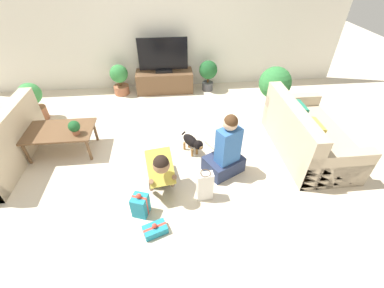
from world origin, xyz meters
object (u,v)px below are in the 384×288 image
(tv, at_px, (163,57))
(potted_plant_corner_left, at_px, (33,100))
(gift_bag_a, at_px, (205,186))
(tabletop_plant, at_px, (74,127))
(coffee_table, at_px, (59,132))
(gift_box_b, at_px, (155,229))
(potted_plant_back_right, at_px, (208,72))
(person_kneeling, at_px, (160,169))
(potted_plant_back_left, at_px, (120,78))
(gift_box_a, at_px, (140,205))
(sofa_right, at_px, (306,136))
(dog, at_px, (193,142))
(potted_plant_corner_right, at_px, (274,86))
(tv_console, at_px, (165,81))
(person_sitting, at_px, (226,152))

(tv, xyz_separation_m, potted_plant_corner_left, (-2.42, -0.97, -0.37))
(gift_bag_a, height_order, tabletop_plant, tabletop_plant)
(coffee_table, distance_m, gift_box_b, 2.23)
(potted_plant_back_right, distance_m, potted_plant_corner_left, 3.51)
(tv, height_order, person_kneeling, tv)
(coffee_table, bearing_deg, potted_plant_back_right, 36.60)
(potted_plant_back_right, xyz_separation_m, potted_plant_corner_left, (-3.38, -0.92, -0.01))
(person_kneeling, relative_size, gift_box_b, 2.55)
(potted_plant_back_left, bearing_deg, person_kneeling, -73.42)
(gift_box_a, bearing_deg, person_kneeling, 59.62)
(sofa_right, bearing_deg, potted_plant_back_left, 53.89)
(coffee_table, distance_m, gift_bag_a, 2.43)
(dog, distance_m, gift_box_a, 1.33)
(gift_box_a, bearing_deg, potted_plant_corner_right, 42.44)
(coffee_table, distance_m, potted_plant_back_left, 2.07)
(potted_plant_corner_right, distance_m, dog, 2.02)
(tv_console, bearing_deg, dog, -80.07)
(sofa_right, relative_size, gift_box_b, 5.45)
(potted_plant_back_left, height_order, dog, potted_plant_back_left)
(coffee_table, relative_size, potted_plant_back_left, 1.57)
(potted_plant_back_left, distance_m, person_sitting, 3.21)
(person_sitting, distance_m, tabletop_plant, 2.25)
(person_kneeling, distance_m, tabletop_plant, 1.49)
(person_kneeling, bearing_deg, person_sitting, 3.49)
(sofa_right, height_order, person_kneeling, sofa_right)
(coffee_table, relative_size, person_kneeling, 1.29)
(potted_plant_back_right, xyz_separation_m, gift_bag_a, (-0.50, -3.13, -0.20))
(tv_console, distance_m, tv, 0.55)
(potted_plant_back_left, bearing_deg, potted_plant_back_right, -0.00)
(tv_console, bearing_deg, potted_plant_back_right, -2.96)
(tv_console, relative_size, potted_plant_back_left, 1.87)
(potted_plant_back_right, xyz_separation_m, gift_box_b, (-1.15, -3.59, -0.37))
(potted_plant_back_left, xyz_separation_m, gift_bag_a, (1.43, -3.13, -0.15))
(tabletop_plant, bearing_deg, coffee_table, 157.25)
(potted_plant_corner_left, height_order, gift_bag_a, potted_plant_corner_left)
(person_sitting, bearing_deg, tv_console, -101.19)
(gift_box_b, bearing_deg, potted_plant_back_left, 102.33)
(coffee_table, bearing_deg, gift_box_b, -48.18)
(person_sitting, height_order, gift_box_b, person_sitting)
(sofa_right, xyz_separation_m, potted_plant_corner_left, (-4.61, 1.39, 0.12))
(person_kneeling, bearing_deg, gift_box_b, -105.11)
(coffee_table, xyz_separation_m, gift_bag_a, (2.12, -1.18, -0.15))
(person_kneeling, bearing_deg, sofa_right, 4.50)
(sofa_right, bearing_deg, gift_box_a, 111.40)
(potted_plant_corner_left, bearing_deg, person_kneeling, -40.34)
(tv, xyz_separation_m, potted_plant_back_left, (-0.97, -0.05, -0.41))
(coffee_table, distance_m, potted_plant_corner_left, 1.28)
(sofa_right, distance_m, gift_bag_a, 1.92)
(potted_plant_back_right, bearing_deg, gift_box_a, -111.87)
(sofa_right, bearing_deg, tv_console, 42.96)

